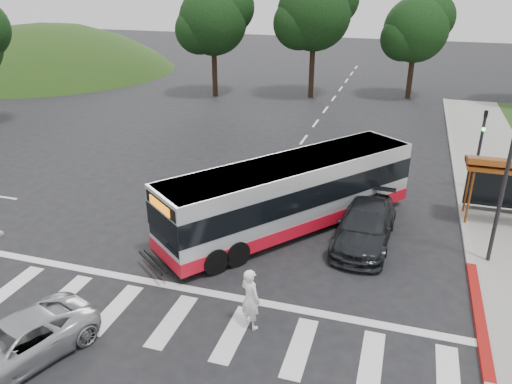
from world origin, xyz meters
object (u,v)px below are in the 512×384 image
at_px(transit_bus, 291,196).
at_px(silver_suv_south, 15,344).
at_px(pedestrian, 250,299).
at_px(dark_sedan, 365,225).

relative_size(transit_bus, silver_suv_south, 2.58).
bearing_deg(pedestrian, transit_bus, -56.83).
xyz_separation_m(pedestrian, dark_sedan, (2.71, 6.23, -0.25)).
relative_size(dark_sedan, silver_suv_south, 1.15).
distance_m(dark_sedan, silver_suv_south, 12.67).
bearing_deg(transit_bus, pedestrian, -49.24).
relative_size(pedestrian, silver_suv_south, 0.45).
distance_m(pedestrian, dark_sedan, 6.80).
height_order(transit_bus, silver_suv_south, transit_bus).
bearing_deg(silver_suv_south, dark_sedan, 69.48).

